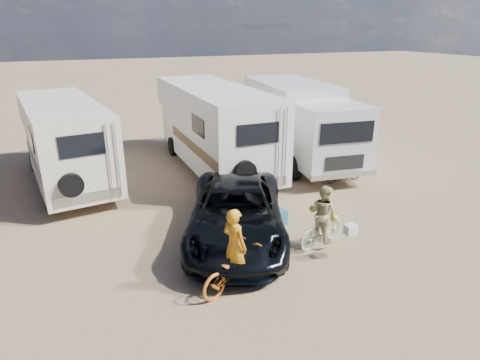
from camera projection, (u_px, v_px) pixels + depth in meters
name	position (u px, v px, depth m)	size (l,w,h in m)	color
ground	(307.00, 247.00, 10.57)	(140.00, 140.00, 0.00)	#967B59
rv_main	(214.00, 129.00, 15.97)	(2.52, 7.91, 3.22)	white
rv_left	(66.00, 144.00, 14.48)	(2.27, 6.95, 2.94)	beige
box_truck	(300.00, 123.00, 17.08)	(2.61, 7.62, 3.13)	silver
dark_suv	(236.00, 213.00, 10.81)	(2.46, 5.32, 1.48)	black
bike_man	(235.00, 268.00, 8.80)	(0.64, 1.85, 0.97)	#C8641B
bike_woman	(322.00, 229.00, 10.53)	(0.44, 1.56, 0.94)	#B5B99C
rider_man	(235.00, 253.00, 8.67)	(0.62, 0.40, 1.69)	orange
rider_woman	(323.00, 219.00, 10.43)	(0.72, 0.56, 1.48)	tan
bike_parked	(344.00, 171.00, 14.93)	(0.54, 1.55, 0.81)	#292C29
cooler	(276.00, 218.00, 11.71)	(0.54, 0.39, 0.43)	#226183
crate	(244.00, 207.00, 12.51)	(0.47, 0.47, 0.37)	#9B8350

